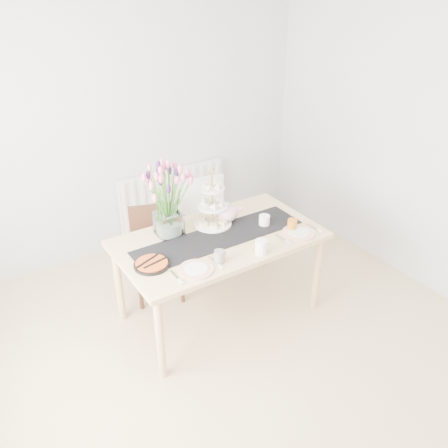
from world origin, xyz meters
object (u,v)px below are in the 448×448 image
chair_brown (155,245)px  mug_white (261,247)px  dining_table (219,245)px  tart_tin (152,264)px  teapot (228,213)px  radiator (173,196)px  cake_stand (213,211)px  mug_grey (219,256)px  chair_white (207,218)px  plate_right (299,233)px  cream_jug (264,220)px  plate_left (196,269)px  tulip_vase (167,191)px  mug_orange (292,225)px

chair_brown → mug_white: mug_white is taller
dining_table → tart_tin: 0.63m
teapot → dining_table: bearing=-122.4°
radiator → chair_brown: bearing=-126.1°
cake_stand → mug_grey: (-0.24, -0.49, -0.08)m
chair_white → plate_right: size_ratio=3.37×
cream_jug → mug_grey: bearing=-173.0°
dining_table → chair_white: (0.31, 0.71, -0.16)m
tart_tin → plate_right: 1.20m
tart_tin → mug_grey: 0.48m
plate_left → tulip_vase: bearing=82.4°
cream_jug → tart_tin: (-1.03, -0.05, -0.03)m
chair_white → plate_right: bearing=-68.1°
plate_left → radiator: bearing=68.0°
plate_left → plate_right: bearing=0.0°
dining_table → radiator: bearing=77.5°
chair_brown → plate_right: size_ratio=3.09×
tulip_vase → mug_grey: size_ratio=7.50×
chair_white → plate_right: 1.06m
radiator → mug_white: (-0.18, -1.79, 0.35)m
tart_tin → plate_right: (1.18, -0.21, -0.01)m
dining_table → cake_stand: cake_stand is taller
radiator → cake_stand: size_ratio=2.66×
mug_grey → plate_right: (0.74, 0.00, -0.04)m
cake_stand → cream_jug: 0.43m
cream_jug → plate_left: (-0.79, -0.26, -0.04)m
teapot → mug_orange: 0.53m
radiator → plate_right: bearing=-82.0°
mug_grey → mug_orange: size_ratio=1.00×
chair_white → cream_jug: size_ratio=9.99×
radiator → mug_white: 1.84m
cream_jug → plate_left: 0.84m
dining_table → plate_right: size_ratio=6.12×
dining_table → teapot: teapot is taller
plate_left → plate_right: same height
dining_table → tulip_vase: tulip_vase is taller
dining_table → cream_jug: bearing=-4.8°
mug_white → mug_orange: bearing=27.6°
mug_orange → chair_brown: bearing=84.4°
teapot → tart_tin: (-0.82, -0.26, -0.06)m
mug_white → chair_white: bearing=89.3°
tart_tin → dining_table: bearing=7.4°
chair_white → dining_table: bearing=-105.8°
chair_brown → chair_white: size_ratio=0.92×
tart_tin → plate_left: (0.24, -0.21, -0.01)m
tart_tin → plate_right: bearing=-10.3°
tulip_vase → tart_tin: size_ratio=2.68×
dining_table → chair_white: chair_white is taller
plate_left → mug_white: bearing=-7.5°
mug_white → tart_tin: bearing=168.0°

